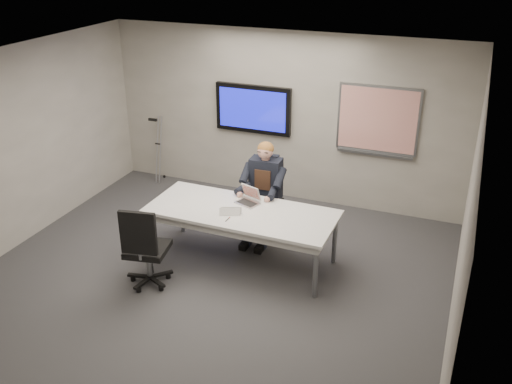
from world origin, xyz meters
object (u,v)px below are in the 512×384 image
at_px(office_chair_far, 267,211).
at_px(laptop, 249,198).
at_px(conference_table, 242,216).
at_px(seated_person, 261,203).
at_px(office_chair_near, 147,261).

distance_m(office_chair_far, laptop, 0.85).
height_order(conference_table, seated_person, seated_person).
bearing_deg(laptop, conference_table, -67.93).
distance_m(office_chair_far, office_chair_near, 2.14).
relative_size(conference_table, office_chair_far, 2.46).
bearing_deg(seated_person, office_chair_far, 88.89).
bearing_deg(office_chair_near, conference_table, -143.18).
height_order(conference_table, office_chair_far, office_chair_far).
xyz_separation_m(office_chair_far, office_chair_near, (-0.90, -1.94, 0.04)).
distance_m(office_chair_far, seated_person, 0.38).
xyz_separation_m(office_chair_far, laptop, (-0.01, -0.67, 0.51)).
height_order(seated_person, laptop, seated_person).
relative_size(office_chair_far, laptop, 2.70).
height_order(office_chair_near, seated_person, seated_person).
bearing_deg(seated_person, laptop, -95.50).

